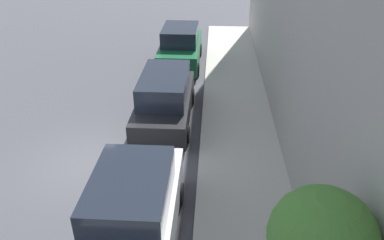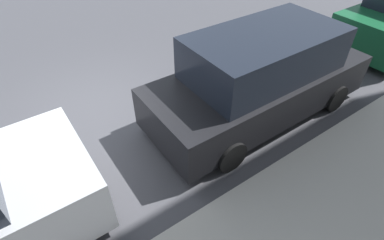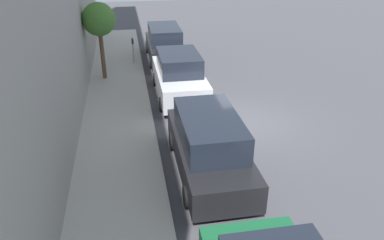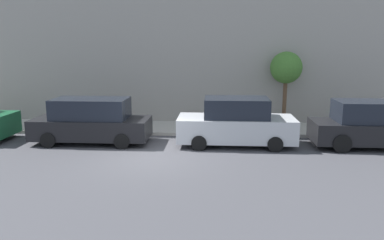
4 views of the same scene
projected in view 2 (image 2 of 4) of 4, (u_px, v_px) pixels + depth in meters
The scene contains 2 objects.
ground_plane at pixel (95, 111), 6.79m from camera, with size 60.00×60.00×0.00m, color #424247.
parked_minivan_third at pixel (260, 77), 6.16m from camera, with size 2.02×4.91×1.90m.
Camera 2 is at (5.60, -1.21, 4.26)m, focal length 28.00 mm.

